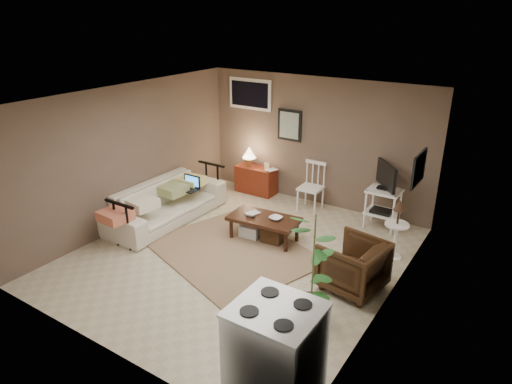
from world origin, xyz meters
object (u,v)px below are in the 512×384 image
Objects in this scene: coffee_table at (263,227)px; armchair at (353,263)px; spindle_chair at (311,188)px; potted_plant at (313,265)px; red_console at (255,177)px; sofa at (166,196)px; tv_stand at (384,194)px; stove at (275,353)px; side_table at (397,223)px.

armchair is at bearing -16.83° from coffee_table.
potted_plant reaches higher than spindle_chair.
potted_plant is (2.81, -3.08, 0.43)m from red_console.
red_console is at bearing 132.36° from potted_plant.
tv_stand reaches higher than sofa.
stove is at bearing -79.29° from potted_plant.
side_table reaches higher than spindle_chair.
tv_stand reaches higher than armchair.
red_console is at bearing 173.96° from spindle_chair.
sofa is 1.61× the size of potted_plant.
coffee_table is 1.87m from sofa.
sofa is at bearing -170.89° from coffee_table.
red_console is 0.92× the size of stove.
spindle_chair is at bearing -131.62° from armchair.
spindle_chair is at bearing -46.77° from sofa.
potted_plant is at bearing -63.22° from spindle_chair.
stove is at bearing -55.87° from coffee_table.
side_table is 1.23× the size of armchair.
potted_plant is (-0.16, -0.90, 0.38)m from armchair.
side_table is 1.15m from armchair.
spindle_chair is 3.31m from potted_plant.
red_console is 2.71m from tv_stand.
coffee_table is 0.51× the size of sofa.
side_table is (1.96, 0.58, 0.35)m from coffee_table.
potted_plant is (3.41, -1.13, 0.31)m from sofa.
tv_stand is 0.81× the size of potted_plant.
tv_stand is (1.45, 1.49, 0.37)m from coffee_table.
coffee_table is at bearing -97.28° from armchair.
coffee_table is at bearing -53.26° from red_console.
side_table reaches higher than sofa.
sofa is 2.04m from red_console.
side_table is at bearing -76.97° from sofa.
red_console is 1.23× the size of armchair.
coffee_table is 1.81m from armchair.
stove reaches higher than armchair.
coffee_table is 2.11m from tv_stand.
coffee_table is at bearing 137.85° from potted_plant.
potted_plant is at bearing -42.15° from coffee_table.
red_console is at bearing 126.74° from coffee_table.
tv_stand is 1.50× the size of armchair.
armchair is (0.27, -2.01, -0.23)m from tv_stand.
spindle_chair is at bearing -6.04° from red_console.
armchair is at bearing -93.66° from sofa.
potted_plant is at bearing 100.71° from stove.
sofa is 2.55× the size of spindle_chair.
side_table reaches higher than red_console.
red_console is (-1.24, 1.66, 0.09)m from coffee_table.
red_console is at bearing 125.15° from stove.
coffee_table is at bearing -163.41° from side_table.
stove reaches higher than coffee_table.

